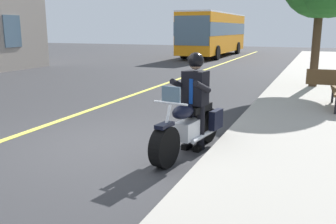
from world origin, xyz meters
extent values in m
plane|color=#333335|center=(0.00, 0.00, 0.00)|extent=(80.00, 80.00, 0.00)
cube|color=#E5DB4C|center=(0.00, -2.00, 0.01)|extent=(60.00, 0.16, 0.01)
cylinder|color=black|center=(0.52, 1.46, 0.33)|extent=(0.68, 0.29, 0.66)
cylinder|color=black|center=(-1.02, 1.68, 0.33)|extent=(0.68, 0.29, 0.66)
cube|color=silver|center=(-0.28, 1.58, 0.42)|extent=(0.59, 0.36, 0.32)
ellipsoid|color=black|center=(-0.08, 1.55, 0.78)|extent=(0.59, 0.36, 0.24)
cube|color=black|center=(-0.62, 1.63, 0.74)|extent=(0.73, 0.38, 0.12)
cube|color=black|center=(-0.94, 1.89, 0.48)|extent=(0.41, 0.18, 0.36)
cube|color=black|center=(-1.00, 1.46, 0.48)|extent=(0.41, 0.18, 0.36)
cylinder|color=silver|center=(0.50, 1.47, 0.60)|extent=(0.35, 0.10, 0.76)
cylinder|color=silver|center=(0.34, 1.49, 1.00)|extent=(0.12, 0.60, 0.04)
cube|color=black|center=(0.52, 1.46, 0.68)|extent=(0.38, 0.21, 0.06)
cylinder|color=silver|center=(-0.55, 1.78, 0.26)|extent=(0.90, 0.21, 0.08)
cube|color=slate|center=(0.32, 1.49, 1.12)|extent=(0.08, 0.32, 0.28)
cylinder|color=black|center=(-0.51, 1.73, 0.42)|extent=(0.14, 0.14, 0.84)
cube|color=black|center=(-0.45, 1.72, 0.05)|extent=(0.27, 0.15, 0.10)
cylinder|color=black|center=(-0.54, 1.49, 0.42)|extent=(0.14, 0.14, 0.84)
cube|color=black|center=(-0.48, 1.49, 0.05)|extent=(0.27, 0.15, 0.10)
cube|color=black|center=(-0.52, 1.61, 1.12)|extent=(0.37, 0.44, 0.60)
cube|color=navy|center=(-0.36, 1.59, 1.08)|extent=(0.03, 0.07, 0.44)
cylinder|color=black|center=(-0.31, 1.81, 1.18)|extent=(0.56, 0.18, 0.28)
cylinder|color=black|center=(-0.38, 1.37, 1.18)|extent=(0.56, 0.18, 0.28)
sphere|color=tan|center=(-0.52, 1.61, 1.55)|extent=(0.22, 0.22, 0.22)
sphere|color=black|center=(-0.52, 1.61, 1.60)|extent=(0.28, 0.28, 0.28)
cube|color=orange|center=(-23.01, -4.27, 1.77)|extent=(11.00, 2.50, 2.85)
cube|color=slate|center=(-23.01, -4.27, 2.10)|extent=(11.04, 2.52, 0.90)
cube|color=slate|center=(-17.51, -4.27, 2.00)|extent=(0.06, 2.40, 1.90)
cube|color=white|center=(-23.01, -4.27, 3.25)|extent=(11.00, 2.50, 0.10)
cylinder|color=black|center=(-19.41, -3.07, 0.50)|extent=(1.00, 0.30, 1.00)
cylinder|color=black|center=(-19.41, -5.47, 0.50)|extent=(1.00, 0.30, 1.00)
cylinder|color=black|center=(-26.21, -3.07, 0.50)|extent=(1.00, 0.30, 1.00)
cylinder|color=black|center=(-26.21, -5.47, 0.50)|extent=(1.00, 0.30, 1.00)
cube|color=black|center=(-3.84, 4.04, 0.36)|extent=(0.06, 0.06, 0.42)
cube|color=black|center=(-5.34, 4.00, 0.36)|extent=(0.06, 0.06, 0.42)
cylinder|color=#42301E|center=(-8.28, 3.42, 1.46)|extent=(0.28, 0.28, 2.61)
cube|color=slate|center=(-9.02, -10.97, 2.00)|extent=(1.10, 0.06, 1.60)
camera|label=1|loc=(5.56, 3.61, 2.14)|focal=39.25mm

